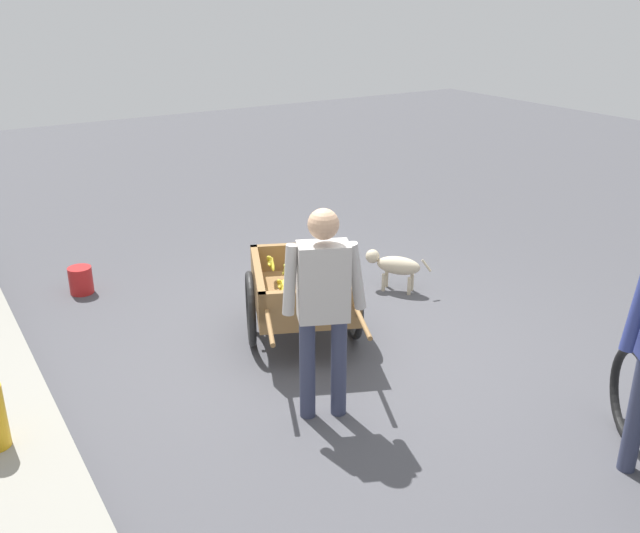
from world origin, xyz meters
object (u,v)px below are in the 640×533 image
Objects in this scene: fruit_cart at (302,293)px; plastic_bucket at (81,280)px; dog at (395,265)px; vendor_person at (323,298)px.

plastic_bucket is (2.01, 1.37, -0.30)m from fruit_cart.
fruit_cart is 3.24× the size of dog.
vendor_person is at bearing 130.05° from dog.
plastic_bucket is at bearing 16.60° from vendor_person.
vendor_person reaches higher than plastic_bucket.
fruit_cart reaches higher than plastic_bucket.
plastic_bucket is at bearing 59.47° from dog.
plastic_bucket is (3.07, 0.91, -0.77)m from vendor_person.
vendor_person is 3.29m from plastic_bucket.
vendor_person reaches higher than dog.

